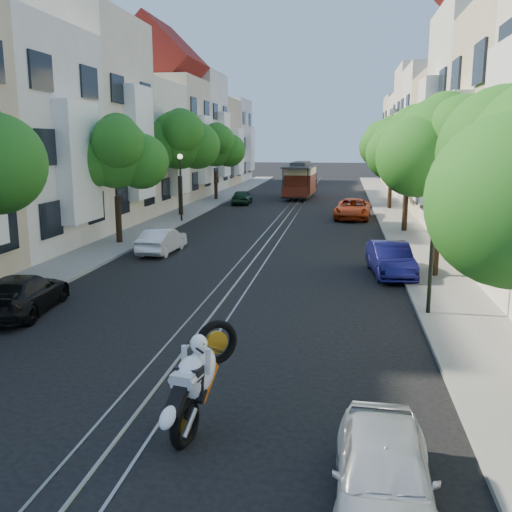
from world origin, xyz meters
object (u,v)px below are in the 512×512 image
at_px(parked_car_w_near, 23,294).
at_px(cable_car, 301,179).
at_px(tree_w_b, 116,155).
at_px(parked_car_w_far, 242,197).
at_px(tree_e_c, 409,150).
at_px(parked_car_e_far, 353,209).
at_px(lamp_west, 180,177).
at_px(sportbike_rider, 197,377).
at_px(lamp_east, 434,220).
at_px(tree_w_c, 180,141).
at_px(tree_w_d, 216,147).
at_px(parked_car_e_mid, 391,259).
at_px(parked_car_w_mid, 162,241).
at_px(tree_e_b, 443,150).
at_px(tree_e_d, 393,144).
at_px(parked_car_e_near, 384,473).

bearing_deg(parked_car_w_near, cable_car, -105.34).
distance_m(tree_w_b, parked_car_w_far, 19.73).
bearing_deg(parked_car_w_near, tree_e_c, -133.19).
relative_size(tree_e_c, parked_car_e_far, 1.37).
height_order(lamp_west, sportbike_rider, lamp_west).
distance_m(sportbike_rider, parked_car_w_far, 37.12).
height_order(tree_w_b, lamp_east, tree_w_b).
height_order(tree_w_c, tree_w_d, tree_w_c).
relative_size(lamp_east, sportbike_rider, 1.97).
height_order(tree_e_c, parked_car_e_far, tree_e_c).
relative_size(tree_w_d, lamp_west, 1.57).
distance_m(parked_car_e_mid, parked_car_w_mid, 10.45).
height_order(tree_e_b, tree_e_c, tree_e_b).
distance_m(tree_w_d, parked_car_e_mid, 29.98).
bearing_deg(tree_e_b, tree_e_c, 90.00).
distance_m(lamp_east, parked_car_w_near, 12.20).
height_order(tree_e_c, lamp_east, tree_e_c).
height_order(tree_w_b, parked_car_w_mid, tree_w_b).
bearing_deg(lamp_east, parked_car_w_near, -172.98).
bearing_deg(parked_car_w_mid, parked_car_w_far, -86.74).
xyz_separation_m(sportbike_rider, parked_car_w_mid, (-5.70, 15.70, -0.43)).
bearing_deg(parked_car_e_mid, tree_e_d, 79.32).
xyz_separation_m(lamp_west, parked_car_e_mid, (11.90, -12.87, -2.21)).
distance_m(lamp_west, parked_car_e_far, 11.45).
xyz_separation_m(parked_car_w_near, parked_car_w_mid, (1.20, 9.63, -0.01)).
xyz_separation_m(tree_w_c, sportbike_rider, (8.44, -28.51, -4.06)).
xyz_separation_m(lamp_east, parked_car_w_far, (-10.70, 29.14, -2.26)).
distance_m(tree_e_c, lamp_east, 16.10).
relative_size(tree_e_b, lamp_east, 1.61).
relative_size(tree_w_b, sportbike_rider, 2.97).
bearing_deg(tree_w_b, tree_e_c, 22.62).
distance_m(lamp_west, cable_car, 18.28).
xyz_separation_m(tree_e_d, tree_w_b, (-14.40, -17.00, -0.47)).
distance_m(tree_e_b, tree_w_d, 30.60).
bearing_deg(parked_car_w_mid, tree_e_c, -142.92).
relative_size(lamp_west, sportbike_rider, 1.97).
bearing_deg(tree_e_b, parked_car_e_near, -101.28).
bearing_deg(tree_e_b, tree_w_b, 160.85).
height_order(tree_w_d, parked_car_w_far, tree_w_d).
distance_m(cable_car, parked_car_w_near, 37.05).
bearing_deg(parked_car_e_mid, tree_e_b, -11.53).
xyz_separation_m(tree_w_b, lamp_west, (0.84, 8.02, -1.55)).
relative_size(tree_e_b, tree_e_d, 0.98).
xyz_separation_m(tree_w_b, tree_w_d, (0.00, 22.00, 0.20)).
relative_size(tree_w_d, cable_car, 0.84).
distance_m(parked_car_e_near, parked_car_w_near, 12.75).
relative_size(tree_w_b, parked_car_w_far, 1.82).
bearing_deg(tree_e_d, parked_car_w_mid, -121.79).
bearing_deg(lamp_west, parked_car_w_mid, -79.07).
relative_size(tree_e_b, parked_car_w_far, 1.94).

